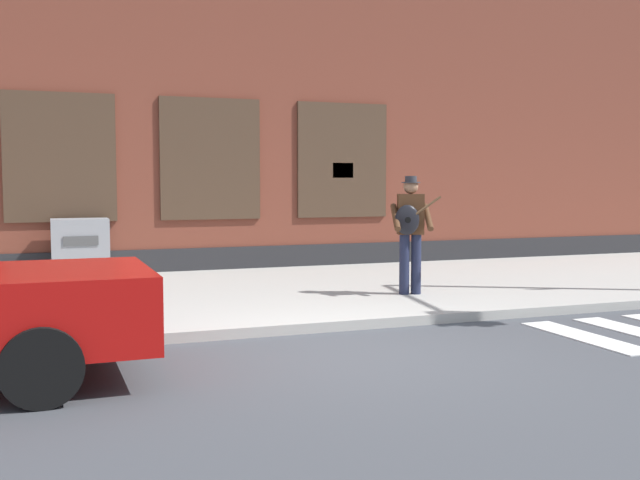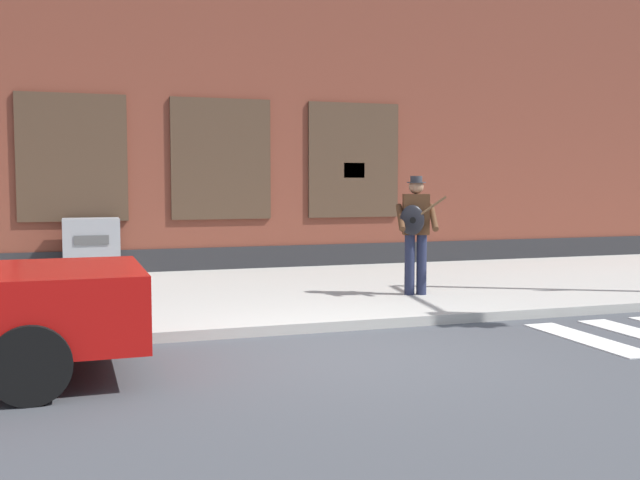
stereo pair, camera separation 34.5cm
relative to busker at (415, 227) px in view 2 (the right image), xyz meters
name	(u,v)px [view 2 (the right image)]	position (x,y,z in m)	size (l,w,h in m)	color
ground_plane	(345,354)	(-2.12, -2.77, -1.13)	(160.00, 160.00, 0.00)	#424449
sidewalk	(257,294)	(-2.12, 1.23, -1.07)	(28.00, 5.78, 0.13)	#ADAAA3
building_backdrop	(203,116)	(-2.12, 6.12, 2.09)	(28.00, 4.06, 6.44)	brown
busker	(415,227)	(0.00, 0.00, 0.00)	(0.72, 0.66, 1.76)	#1E233D
utility_box	(92,248)	(-4.52, 3.67, -0.49)	(0.96, 0.59, 1.04)	gray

